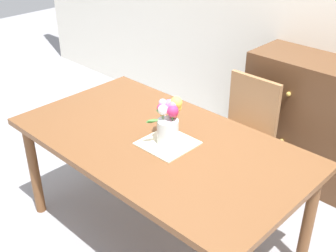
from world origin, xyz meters
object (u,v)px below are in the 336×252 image
dining_table (159,151)px  dresser (335,130)px  chair_far (243,128)px  flower_vase (169,120)px

dining_table → dresser: bearing=67.9°
chair_far → dresser: 0.69m
dining_table → chair_far: (0.04, 0.85, -0.17)m
dining_table → flower_vase: flower_vase is taller
chair_far → dresser: (0.50, 0.48, -0.02)m
dining_table → chair_far: size_ratio=2.02×
dresser → flower_vase: (-0.48, -1.31, 0.42)m
dining_table → dresser: (0.54, 1.33, -0.19)m
dining_table → dresser: size_ratio=1.29×
dresser → flower_vase: bearing=-110.2°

